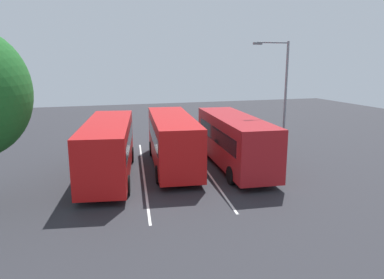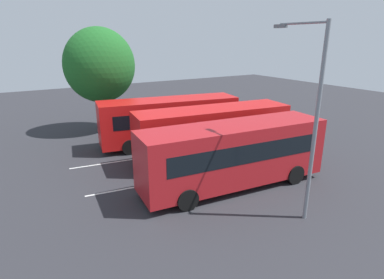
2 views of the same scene
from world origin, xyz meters
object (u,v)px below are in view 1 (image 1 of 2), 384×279
(bus_center_left, at_px, (172,139))
(pedestrian, at_px, (95,138))
(street_lamp, at_px, (282,93))
(bus_center_right, at_px, (108,147))
(bus_far_left, at_px, (234,140))

(bus_center_left, height_order, pedestrian, bus_center_left)
(pedestrian, xyz_separation_m, street_lamp, (-6.08, -11.83, 3.50))
(bus_center_right, bearing_deg, pedestrian, 14.24)
(bus_center_left, bearing_deg, street_lamp, -86.98)
(bus_center_left, relative_size, bus_center_right, 1.00)
(bus_center_left, bearing_deg, pedestrian, 46.29)
(bus_center_right, bearing_deg, street_lamp, -78.32)
(bus_center_left, height_order, street_lamp, street_lamp)
(pedestrian, bearing_deg, street_lamp, 21.17)
(street_lamp, bearing_deg, bus_far_left, 10.09)
(bus_center_right, height_order, pedestrian, bus_center_right)
(bus_far_left, bearing_deg, bus_center_left, 76.25)
(bus_center_right, relative_size, street_lamp, 1.26)
(bus_far_left, bearing_deg, pedestrian, 55.39)
(bus_center_right, bearing_deg, bus_center_left, -67.16)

